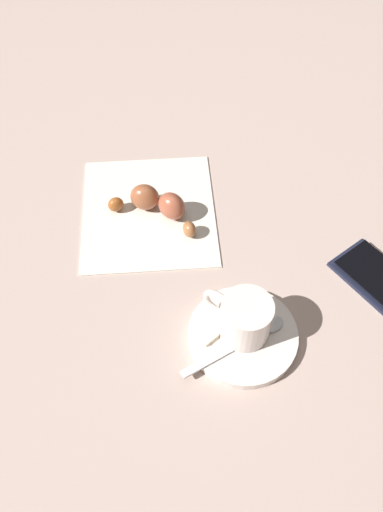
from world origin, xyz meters
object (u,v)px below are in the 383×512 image
saucer (243,335)px  espresso_cup (244,318)px  sugar_packet (223,322)px  napkin (149,211)px  croissant (157,204)px  teaspoon (249,337)px

saucer → espresso_cup: bearing=-10.2°
saucer → espresso_cup: 0.03m
saucer → espresso_cup: espresso_cup is taller
espresso_cup → sugar_packet: espresso_cup is taller
saucer → sugar_packet: sugar_packet is taller
napkin → sugar_packet: bearing=-171.9°
sugar_packet → napkin: size_ratio=0.35×
napkin → croissant: bearing=-130.7°
croissant → espresso_cup: bearing=-170.1°
sugar_packet → napkin: sugar_packet is taller
napkin → croissant: size_ratio=1.95×
saucer → sugar_packet: bearing=41.1°
espresso_cup → croissant: espresso_cup is taller
teaspoon → croissant: (0.22, 0.04, 0.01)m
saucer → teaspoon: size_ratio=0.92×
teaspoon → croissant: 0.22m
teaspoon → sugar_packet: (0.03, 0.02, 0.00)m
sugar_packet → croissant: croissant is taller
saucer → teaspoon: (-0.01, -0.00, 0.01)m
saucer → croissant: size_ratio=1.23×
saucer → croissant: bearing=9.5°
espresso_cup → croissant: (0.21, 0.04, -0.02)m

